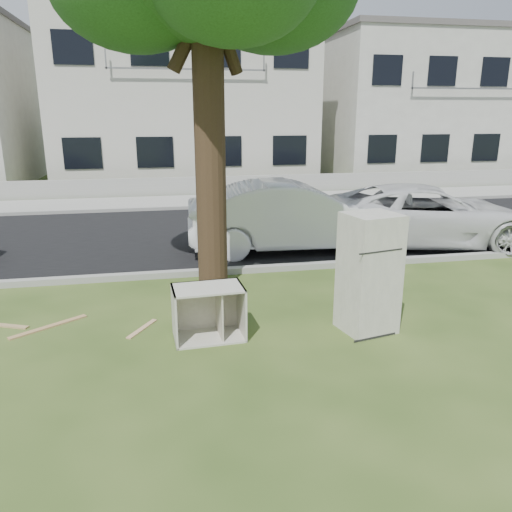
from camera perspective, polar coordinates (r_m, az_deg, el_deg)
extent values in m
plane|color=#314619|center=(7.79, -0.45, -7.51)|extent=(120.00, 120.00, 0.00)
cube|color=black|center=(13.45, -5.18, 2.64)|extent=(120.00, 7.00, 0.01)
cube|color=gray|center=(10.05, -3.03, -2.00)|extent=(120.00, 0.18, 0.12)
cube|color=gray|center=(16.91, -6.47, 5.36)|extent=(120.00, 0.18, 0.12)
cube|color=gray|center=(18.33, -6.85, 6.20)|extent=(120.00, 2.80, 0.01)
cube|color=gray|center=(19.85, -7.25, 7.95)|extent=(120.00, 0.15, 0.70)
cylinder|color=black|center=(8.88, -5.29, 12.68)|extent=(0.54, 0.54, 5.20)
cube|color=beige|center=(24.55, -8.39, 17.06)|extent=(11.00, 8.00, 7.20)
cube|color=#595451|center=(24.91, -8.77, 25.64)|extent=(11.22, 8.16, 0.24)
cube|color=beige|center=(27.90, 18.12, 15.71)|extent=(10.00, 8.00, 6.60)
cube|color=#595451|center=(28.13, 18.77, 22.67)|extent=(10.20, 8.16, 0.24)
cube|color=beige|center=(7.41, 12.78, -1.93)|extent=(0.85, 0.81, 1.75)
cube|color=silver|center=(7.15, -5.45, -6.46)|extent=(1.02, 0.67, 0.77)
cube|color=#AA8252|center=(8.20, -22.58, -7.47)|extent=(1.02, 0.76, 0.02)
cube|color=tan|center=(7.71, -12.89, -8.10)|extent=(0.44, 0.65, 0.02)
imported|color=silver|center=(11.61, 4.31, 4.55)|extent=(4.95, 1.94, 1.61)
imported|color=silver|center=(12.77, 18.89, 4.44)|extent=(5.61, 3.40, 1.46)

